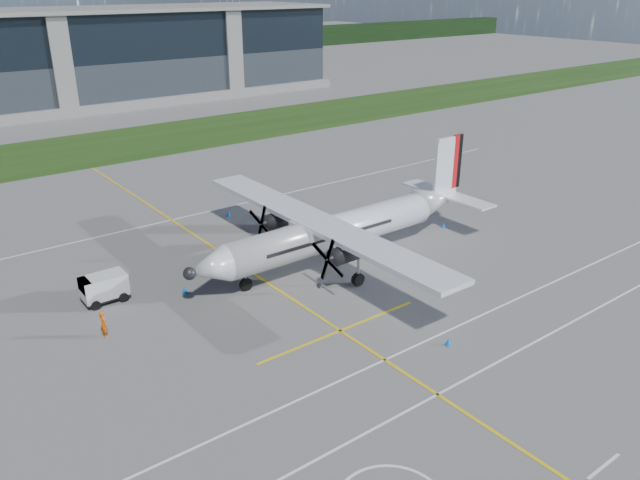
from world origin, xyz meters
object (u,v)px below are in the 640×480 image
ground_crew_person (103,322)px  safety_cone_stbdwing (228,214)px  baggage_tug (104,288)px  turboprop_aircraft (343,210)px  safety_cone_portwing (448,342)px  safety_cone_tail (443,225)px  safety_cone_nose_stbd (185,289)px

ground_crew_person → safety_cone_stbdwing: (16.20, 13.66, -0.72)m
baggage_tug → ground_crew_person: bearing=-110.1°
turboprop_aircraft → safety_cone_portwing: size_ratio=53.24×
baggage_tug → safety_cone_stbdwing: bearing=32.3°
turboprop_aircraft → safety_cone_stbdwing: 14.27m
ground_crew_person → safety_cone_tail: (29.64, -0.06, -0.72)m
safety_cone_stbdwing → ground_crew_person: bearing=-139.9°
baggage_tug → safety_cone_tail: baggage_tug is taller
safety_cone_portwing → safety_cone_nose_stbd: bearing=121.0°
safety_cone_nose_stbd → safety_cone_stbdwing: bearing=49.0°
ground_crew_person → safety_cone_portwing: (15.67, -13.20, -0.72)m
ground_crew_person → safety_cone_portwing: 20.50m
safety_cone_stbdwing → safety_cone_nose_stbd: (-9.86, -11.36, 0.00)m
safety_cone_tail → ground_crew_person: bearing=179.9°
ground_crew_person → baggage_tug: bearing=-18.8°
turboprop_aircraft → safety_cone_stbdwing: size_ratio=53.24×
baggage_tug → ground_crew_person: ground_crew_person is taller
baggage_tug → safety_cone_nose_stbd: (4.71, -2.14, -0.68)m
safety_cone_portwing → safety_cone_nose_stbd: (-9.33, 15.50, 0.00)m
turboprop_aircraft → baggage_tug: bearing=165.4°
baggage_tug → ground_crew_person: (-1.63, -4.45, 0.04)m
turboprop_aircraft → safety_cone_nose_stbd: 12.87m
safety_cone_portwing → safety_cone_stbdwing: bearing=88.9°
safety_cone_tail → safety_cone_nose_stbd: same height
turboprop_aircraft → safety_cone_tail: bearing=-0.7°
baggage_tug → safety_cone_portwing: 22.56m
ground_crew_person → safety_cone_nose_stbd: ground_crew_person is taller
safety_cone_portwing → baggage_tug: bearing=128.5°
turboprop_aircraft → baggage_tug: size_ratio=8.63×
ground_crew_person → safety_cone_stbdwing: bearing=-48.6°
safety_cone_portwing → ground_crew_person: bearing=139.9°
safety_cone_portwing → safety_cone_tail: size_ratio=1.00×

